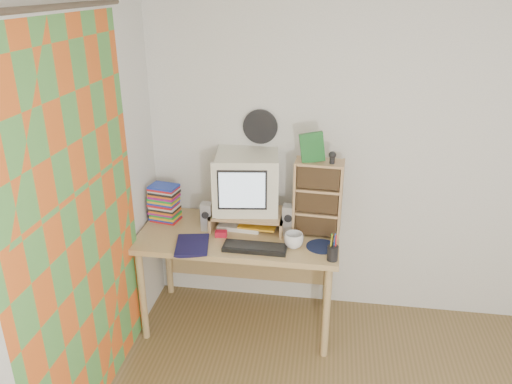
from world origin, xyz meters
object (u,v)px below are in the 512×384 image
(dvd_stack, at_px, (164,203))
(mug, at_px, (294,240))
(desk, at_px, (241,245))
(diary, at_px, (176,244))
(cd_rack, at_px, (318,198))
(keyboard, at_px, (255,248))
(crt_monitor, at_px, (246,183))

(dvd_stack, xyz_separation_m, mug, (0.97, -0.27, -0.09))
(desk, relative_size, dvd_stack, 5.00)
(mug, relative_size, diary, 0.49)
(diary, bearing_deg, dvd_stack, 106.35)
(desk, bearing_deg, mug, -27.78)
(cd_rack, xyz_separation_m, diary, (-0.92, -0.34, -0.24))
(desk, distance_m, keyboard, 0.35)
(cd_rack, height_order, mug, cd_rack)
(mug, bearing_deg, cd_rack, 57.29)
(crt_monitor, height_order, keyboard, crt_monitor)
(desk, xyz_separation_m, keyboard, (0.15, -0.28, 0.15))
(keyboard, relative_size, cd_rack, 0.79)
(cd_rack, relative_size, mug, 4.14)
(crt_monitor, relative_size, mug, 3.32)
(mug, xyz_separation_m, diary, (-0.78, -0.12, -0.02))
(desk, xyz_separation_m, crt_monitor, (0.03, 0.09, 0.46))
(cd_rack, relative_size, diary, 2.05)
(cd_rack, distance_m, mug, 0.34)
(dvd_stack, bearing_deg, cd_rack, 8.01)
(dvd_stack, relative_size, cd_rack, 0.52)
(crt_monitor, bearing_deg, desk, -116.86)
(cd_rack, bearing_deg, mug, -118.72)
(desk, height_order, mug, mug)
(desk, xyz_separation_m, dvd_stack, (-0.58, 0.06, 0.27))
(desk, bearing_deg, cd_rack, 1.32)
(dvd_stack, distance_m, mug, 1.01)
(keyboard, bearing_deg, mug, 17.01)
(mug, distance_m, diary, 0.78)
(mug, height_order, diary, mug)
(crt_monitor, xyz_separation_m, mug, (0.37, -0.30, -0.27))
(keyboard, xyz_separation_m, cd_rack, (0.39, 0.29, 0.25))
(keyboard, relative_size, dvd_stack, 1.51)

